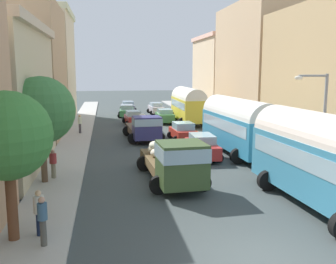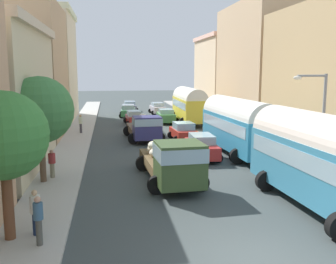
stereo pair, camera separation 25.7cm
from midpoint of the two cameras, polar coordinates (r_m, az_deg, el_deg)
The scene contains 27 objects.
ground_plane at distance 38.14m, azimuth -1.90°, elevation 0.32°, with size 154.00×154.00×0.00m, color #3D4545.
sidewalk_left at distance 37.95m, azimuth -12.83°, elevation 0.16°, with size 2.50×70.00×0.14m, color #AEACA4.
sidewalk_right at distance 39.65m, azimuth 8.55°, elevation 0.67°, with size 2.50×70.00×0.14m, color #A9A59F.
building_left_2 at distance 36.02m, azimuth -19.27°, elevation 8.57°, with size 4.84×10.56×11.61m.
building_left_3 at distance 47.47m, azimuth -16.57°, elevation 9.49°, with size 4.89×11.39×12.82m.
building_right_1 at distance 29.60m, azimuth 22.70°, elevation 7.19°, with size 4.71×11.53×10.41m.
building_right_2 at distance 41.46m, azimuth 13.92°, elevation 9.55°, with size 5.75×13.47×12.67m.
building_right_3 at distance 53.50m, azimuth 8.08°, elevation 8.49°, with size 5.41×11.58×10.59m.
parked_bus_0 at distance 17.27m, azimuth 22.68°, elevation -3.54°, with size 3.55×9.30×4.11m.
parked_bus_1 at distance 27.24m, azimuth 10.70°, elevation 1.26°, with size 3.53×9.23×3.97m.
parked_bus_2 at distance 42.77m, azimuth 3.36°, elevation 4.25°, with size 3.31×8.79×4.00m.
cargo_truck_0 at distance 19.50m, azimuth 1.08°, elevation -4.37°, with size 3.30×7.50×2.51m.
cargo_truck_1 at distance 31.98m, azimuth -3.33°, elevation 0.72°, with size 3.29×6.92×2.26m.
car_0 at distance 41.95m, azimuth -4.94°, elevation 2.16°, with size 2.29×4.14×1.54m.
car_1 at distance 49.11m, azimuth -5.84°, elevation 3.19°, with size 2.50×4.45×1.57m.
car_2 at distance 56.29m, azimuth -5.63°, elevation 3.90°, with size 2.33×4.30×1.45m.
car_3 at distance 25.75m, azimuth 5.36°, elevation -2.17°, with size 2.30×4.38×1.63m.
car_4 at distance 32.33m, azimuth 2.58°, elevation 0.09°, with size 2.47×3.72×1.54m.
car_5 at distance 42.99m, azimuth -0.14°, elevation 2.41°, with size 2.33×3.84×1.59m.
car_6 at distance 52.41m, azimuth -1.44°, elevation 3.61°, with size 2.32×4.41×1.55m.
pedestrian_0 at distance 13.45m, azimuth -18.33°, elevation -12.26°, with size 0.45×0.45×1.82m.
pedestrian_1 at distance 14.30m, azimuth -18.77°, elevation -11.15°, with size 0.51×0.51×1.78m.
pedestrian_2 at distance 21.44m, azimuth -16.67°, elevation -4.47°, with size 0.52×0.52×1.68m.
pedestrian_3 at distance 36.11m, azimuth -12.77°, elevation 1.32°, with size 0.46×0.46×1.86m.
streetlamp_near at distance 21.09m, azimuth 21.95°, elevation 2.02°, with size 1.85×0.28×5.72m.
roadside_tree_0 at distance 13.62m, azimuth -22.96°, elevation -0.59°, with size 2.98×2.98×5.24m.
roadside_tree_1 at distance 20.34m, azimuth -18.32°, elevation 3.11°, with size 3.43×3.43×5.61m.
Camera 2 is at (-4.43, -10.43, 5.86)m, focal length 40.65 mm.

